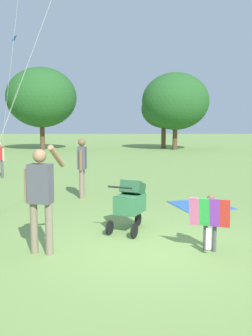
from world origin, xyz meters
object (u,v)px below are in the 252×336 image
(child_with_butterfly_kite, at_px, (210,217))
(picnic_blanket, at_px, (201,205))
(person_red_shirt, at_px, (82,163))
(person_adult_flyer, at_px, (41,191))
(stroller, at_px, (130,201))

(child_with_butterfly_kite, relative_size, picnic_blanket, 0.71)
(child_with_butterfly_kite, height_order, picnic_blanket, child_with_butterfly_kite)
(picnic_blanket, bearing_deg, person_red_shirt, 161.71)
(person_adult_flyer, relative_size, picnic_blanket, 1.32)
(child_with_butterfly_kite, relative_size, person_red_shirt, 0.57)
(person_adult_flyer, distance_m, stroller, 2.02)
(person_red_shirt, bearing_deg, person_adult_flyer, -92.39)
(person_adult_flyer, bearing_deg, person_red_shirt, 87.61)
(picnic_blanket, bearing_deg, person_adult_flyer, -133.26)
(child_with_butterfly_kite, bearing_deg, stroller, 136.25)
(person_adult_flyer, xyz_separation_m, picnic_blanket, (3.37, 3.58, -1.04))
(stroller, relative_size, picnic_blanket, 0.80)
(person_adult_flyer, relative_size, person_red_shirt, 1.07)
(child_with_butterfly_kite, height_order, person_adult_flyer, person_adult_flyer)
(child_with_butterfly_kite, relative_size, stroller, 0.88)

